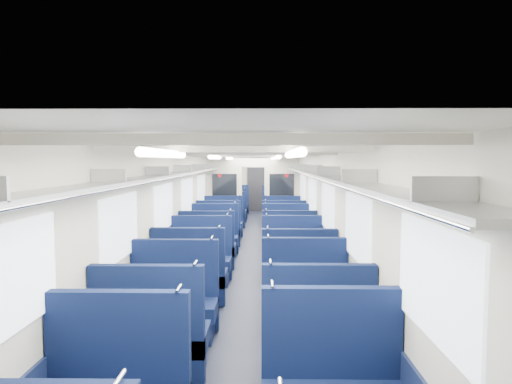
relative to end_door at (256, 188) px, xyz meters
The scene contains 37 objects.
floor 9.00m from the end_door, 90.00° to the right, with size 2.80×18.00×0.01m, color black.
ceiling 9.04m from the end_door, 90.00° to the right, with size 2.80×18.00×0.01m, color silver.
wall_left 9.05m from the end_door, 98.90° to the right, with size 0.02×18.00×2.35m, color beige.
dado_left 9.07m from the end_door, 98.81° to the right, with size 0.03×17.90×0.70m, color #0F1834.
wall_right 9.05m from the end_door, 81.10° to the right, with size 0.02×18.00×2.35m, color beige.
dado_right 9.07m from the end_door, 81.19° to the right, with size 0.03×17.90×0.70m, color #0F1834.
wall_far 0.19m from the end_door, 90.00° to the left, with size 2.80×0.02×2.35m, color beige.
luggage_rack_left 9.07m from the end_door, 97.73° to the right, with size 0.36×17.40×0.18m.
luggage_rack_right 9.07m from the end_door, 82.27° to the right, with size 0.36×17.40×0.18m.
windows 9.41m from the end_door, 90.00° to the right, with size 2.78×15.60×0.75m.
ceiling_fittings 9.29m from the end_door, 90.00° to the right, with size 2.70×16.06×0.11m.
end_door is the anchor object (origin of this frame).
bulkhead 5.74m from the end_door, 90.00° to the right, with size 2.80×0.10×2.35m.
seat_4 14.96m from the end_door, 93.18° to the right, with size 1.11×0.61×1.24m.
seat_5 14.91m from the end_door, 86.81° to the right, with size 1.11×0.61×1.24m.
seat_6 13.90m from the end_door, 93.43° to the right, with size 1.11×0.61×1.24m.
seat_7 13.75m from the end_door, 86.54° to the right, with size 1.11×0.61×1.24m.
seat_8 12.62m from the end_door, 93.77° to the right, with size 1.11×0.61×1.24m.
seat_9 12.71m from the end_door, 86.25° to the right, with size 1.11×0.61×1.24m.
seat_10 11.48m from the end_door, 94.15° to the right, with size 1.11×0.61×1.24m.
seat_11 11.41m from the end_door, 85.82° to the right, with size 1.11×0.61×1.24m.
seat_12 10.43m from the end_door, 94.57° to the right, with size 1.11×0.61×1.24m.
seat_13 10.33m from the end_door, 85.39° to the right, with size 1.11×0.61×1.24m.
seat_14 9.21m from the end_door, 95.18° to the right, with size 1.11×0.61×1.24m.
seat_15 9.22m from the end_door, 84.82° to the right, with size 1.11×0.61×1.24m.
seat_16 8.10m from the end_door, 95.90° to the right, with size 1.11×0.61×1.24m.
seat_17 8.08m from the end_door, 84.09° to the right, with size 1.11×0.61×1.24m.
seat_18 6.98m from the end_door, 96.86° to the right, with size 1.11×0.61×1.24m.
seat_19 6.99m from the end_door, 83.15° to the right, with size 1.11×0.61×1.24m.
seat_20 4.93m from the end_door, 99.76° to the right, with size 1.11×0.61×1.24m.
seat_21 4.94m from the end_door, 80.25° to the right, with size 1.11×0.61×1.24m.
seat_22 3.90m from the end_door, 102.45° to the right, with size 1.11×0.61×1.24m.
seat_23 3.85m from the end_door, 77.38° to the right, with size 1.11×0.61×1.24m.
seat_24 2.80m from the end_door, 107.68° to the right, with size 1.11×0.61×1.24m.
seat_25 2.78m from the end_door, 72.18° to the right, with size 1.11×0.61×1.24m.
seat_26 1.66m from the end_door, 122.56° to the right, with size 1.11×0.61×1.24m.
seat_27 1.80m from the end_door, 60.54° to the right, with size 1.11×0.61×1.24m.
Camera 1 is at (0.28, -10.29, 2.20)m, focal length 30.95 mm.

